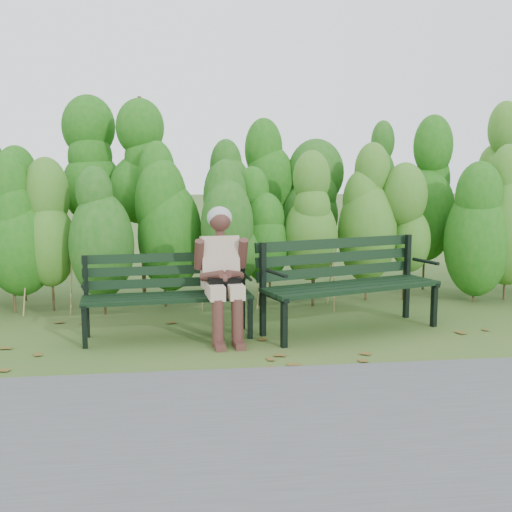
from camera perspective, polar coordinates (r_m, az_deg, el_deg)
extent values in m
plane|color=#325A20|center=(5.84, 0.43, -7.78)|extent=(80.00, 80.00, 0.00)
cube|color=#474749|center=(3.80, 4.96, -16.60)|extent=(60.00, 2.50, 0.01)
cylinder|color=#47381E|center=(7.26, -23.12, -2.08)|extent=(0.03, 0.03, 0.80)
cylinder|color=#47381E|center=(7.12, -18.38, -2.04)|extent=(0.03, 0.03, 0.80)
ellipsoid|color=#1B6013|center=(7.04, -18.60, 3.10)|extent=(0.64, 0.64, 1.44)
cylinder|color=#47381E|center=(7.02, -13.47, -1.99)|extent=(0.03, 0.03, 0.80)
ellipsoid|color=#1B6013|center=(6.94, -13.64, 3.22)|extent=(0.64, 0.64, 1.44)
cylinder|color=#47381E|center=(6.98, -8.47, -1.91)|extent=(0.03, 0.03, 0.80)
ellipsoid|color=#1B6013|center=(6.90, -8.58, 3.33)|extent=(0.64, 0.64, 1.44)
cylinder|color=#47381E|center=(6.99, -3.45, -1.83)|extent=(0.03, 0.03, 0.80)
ellipsoid|color=#1B6013|center=(6.91, -3.50, 3.41)|extent=(0.64, 0.64, 1.44)
cylinder|color=#47381E|center=(7.05, 1.52, -1.73)|extent=(0.03, 0.03, 0.80)
ellipsoid|color=#1B6013|center=(6.98, 1.53, 3.46)|extent=(0.64, 0.64, 1.44)
cylinder|color=#47381E|center=(7.17, 6.36, -1.62)|extent=(0.03, 0.03, 0.80)
ellipsoid|color=#1B6013|center=(7.09, 6.44, 3.49)|extent=(0.64, 0.64, 1.44)
cylinder|color=#47381E|center=(7.34, 11.01, -1.50)|extent=(0.03, 0.03, 0.80)
ellipsoid|color=#1B6013|center=(7.26, 11.14, 3.49)|extent=(0.64, 0.64, 1.44)
cylinder|color=#47381E|center=(7.55, 15.43, -1.38)|extent=(0.03, 0.03, 0.80)
ellipsoid|color=#1B6013|center=(7.47, 15.61, 3.47)|extent=(0.64, 0.64, 1.44)
cylinder|color=#47381E|center=(7.80, 19.59, -1.26)|extent=(0.03, 0.03, 0.80)
ellipsoid|color=#1B6013|center=(7.73, 19.81, 3.43)|extent=(0.64, 0.64, 1.44)
cylinder|color=#47381E|center=(8.18, -20.83, 0.15)|extent=(0.04, 0.04, 1.10)
ellipsoid|color=#195C13|center=(8.12, -21.13, 6.32)|extent=(0.70, 0.70, 1.98)
cylinder|color=#47381E|center=(8.03, -15.50, 0.25)|extent=(0.04, 0.04, 1.10)
ellipsoid|color=#195C13|center=(7.97, -15.73, 6.53)|extent=(0.70, 0.70, 1.98)
cylinder|color=#47381E|center=(7.95, -10.02, 0.34)|extent=(0.04, 0.04, 1.10)
ellipsoid|color=#195C13|center=(7.89, -10.17, 6.69)|extent=(0.70, 0.70, 1.98)
cylinder|color=#47381E|center=(7.95, -4.48, 0.43)|extent=(0.04, 0.04, 1.10)
ellipsoid|color=#195C13|center=(7.89, -4.55, 6.79)|extent=(0.70, 0.70, 1.98)
cylinder|color=#47381E|center=(8.02, 1.00, 0.52)|extent=(0.04, 0.04, 1.10)
ellipsoid|color=#195C13|center=(7.96, 1.02, 6.82)|extent=(0.70, 0.70, 1.98)
cylinder|color=#47381E|center=(8.16, 6.35, 0.60)|extent=(0.04, 0.04, 1.10)
ellipsoid|color=#195C13|center=(8.10, 6.44, 6.79)|extent=(0.70, 0.70, 1.98)
cylinder|color=#47381E|center=(8.38, 11.47, 0.68)|extent=(0.04, 0.04, 1.10)
ellipsoid|color=#195C13|center=(8.31, 11.63, 6.71)|extent=(0.70, 0.70, 1.98)
cylinder|color=#47381E|center=(8.65, 16.30, 0.74)|extent=(0.04, 0.04, 1.10)
ellipsoid|color=#195C13|center=(8.59, 16.52, 6.58)|extent=(0.70, 0.70, 1.98)
cylinder|color=#47381E|center=(8.98, 20.80, 0.80)|extent=(0.04, 0.04, 1.10)
ellipsoid|color=#195C13|center=(8.92, 21.08, 6.41)|extent=(0.70, 0.70, 1.98)
cube|color=brown|center=(5.55, -4.73, -8.61)|extent=(0.09, 0.11, 0.01)
cube|color=brown|center=(6.32, 2.16, -6.53)|extent=(0.11, 0.10, 0.01)
cube|color=brown|center=(6.66, 21.03, -6.32)|extent=(0.11, 0.10, 0.01)
cube|color=brown|center=(5.32, -17.26, -9.69)|extent=(0.10, 0.09, 0.01)
cube|color=brown|center=(6.47, -17.22, -6.56)|extent=(0.11, 0.11, 0.01)
cube|color=brown|center=(6.92, 5.70, -5.30)|extent=(0.10, 0.08, 0.01)
cube|color=brown|center=(5.96, -15.85, -7.74)|extent=(0.11, 0.11, 0.01)
cube|color=brown|center=(6.52, -11.52, -6.24)|extent=(0.11, 0.11, 0.01)
cube|color=brown|center=(6.32, 8.32, -6.62)|extent=(0.10, 0.09, 0.01)
cube|color=brown|center=(4.93, 1.02, -10.74)|extent=(0.11, 0.11, 0.01)
cube|color=brown|center=(6.78, 17.92, -5.92)|extent=(0.11, 0.11, 0.01)
cube|color=brown|center=(6.31, 12.09, -6.73)|extent=(0.11, 0.10, 0.01)
cube|color=brown|center=(6.56, -5.48, -6.05)|extent=(0.11, 0.09, 0.01)
cube|color=brown|center=(6.53, 19.49, -6.51)|extent=(0.10, 0.11, 0.01)
cube|color=brown|center=(6.33, 20.72, -7.04)|extent=(0.10, 0.11, 0.01)
cube|color=brown|center=(5.36, -22.62, -9.81)|extent=(0.09, 0.11, 0.01)
cube|color=brown|center=(5.29, 18.79, -9.87)|extent=(0.11, 0.10, 0.01)
cube|color=brown|center=(6.74, -2.99, -5.63)|extent=(0.10, 0.08, 0.01)
cube|color=brown|center=(6.71, 9.08, -5.78)|extent=(0.11, 0.11, 0.01)
cube|color=black|center=(5.62, -8.27, -4.27)|extent=(1.60, 0.24, 0.04)
cube|color=black|center=(5.73, -8.35, -4.04)|extent=(1.60, 0.24, 0.04)
cube|color=black|center=(5.84, -8.42, -3.82)|extent=(1.60, 0.24, 0.04)
cube|color=black|center=(5.95, -8.50, -3.61)|extent=(1.60, 0.24, 0.04)
cube|color=black|center=(6.01, -8.57, -2.54)|extent=(1.60, 0.20, 0.09)
cube|color=black|center=(6.00, -8.60, -1.34)|extent=(1.60, 0.20, 0.09)
cube|color=black|center=(6.00, -8.63, -0.15)|extent=(1.60, 0.20, 0.09)
cube|color=black|center=(5.66, -16.02, -6.50)|extent=(0.05, 0.05, 0.40)
cube|color=black|center=(5.99, -15.86, -3.75)|extent=(0.05, 0.05, 0.80)
cube|color=black|center=(5.79, -15.98, -4.32)|extent=(0.08, 0.45, 0.04)
cylinder|color=black|center=(5.71, -16.08, -2.49)|extent=(0.06, 0.34, 0.03)
cube|color=black|center=(5.76, -0.56, -5.94)|extent=(0.05, 0.05, 0.40)
cube|color=black|center=(6.08, -1.30, -3.27)|extent=(0.05, 0.05, 0.80)
cube|color=black|center=(5.89, -0.92, -3.81)|extent=(0.08, 0.45, 0.04)
cylinder|color=black|center=(5.81, -0.83, -2.01)|extent=(0.06, 0.34, 0.03)
cube|color=black|center=(5.89, 10.22, -3.19)|extent=(1.78, 0.68, 0.04)
cube|color=black|center=(5.99, 9.51, -2.98)|extent=(1.78, 0.68, 0.04)
cube|color=black|center=(6.09, 8.82, -2.78)|extent=(1.78, 0.68, 0.04)
cube|color=black|center=(6.20, 8.16, -2.59)|extent=(1.78, 0.68, 0.04)
cube|color=black|center=(6.25, 7.70, -1.44)|extent=(1.76, 0.63, 0.11)
cube|color=black|center=(6.25, 7.65, -0.12)|extent=(1.76, 0.63, 0.11)
cube|color=black|center=(6.24, 7.60, 1.19)|extent=(1.76, 0.63, 0.11)
cube|color=black|center=(5.47, 2.69, -6.38)|extent=(0.06, 0.06, 0.46)
cube|color=black|center=(5.80, 0.66, -3.22)|extent=(0.06, 0.06, 0.92)
cube|color=black|center=(5.60, 1.72, -3.84)|extent=(0.21, 0.50, 0.04)
cylinder|color=black|center=(5.51, 1.97, -1.65)|extent=(0.16, 0.38, 0.04)
cube|color=black|center=(6.47, 16.60, -4.48)|extent=(0.06, 0.06, 0.46)
cube|color=black|center=(6.75, 14.19, -1.89)|extent=(0.06, 0.06, 0.92)
cube|color=black|center=(6.58, 15.48, -2.37)|extent=(0.21, 0.50, 0.04)
cylinder|color=black|center=(6.50, 15.85, -0.49)|extent=(0.16, 0.38, 0.04)
cube|color=#C5AA93|center=(5.61, -3.94, -3.30)|extent=(0.18, 0.43, 0.13)
cube|color=#C5AA93|center=(5.63, -2.11, -3.23)|extent=(0.18, 0.43, 0.13)
cylinder|color=#4A2721|center=(5.50, -3.65, -6.41)|extent=(0.12, 0.12, 0.44)
cylinder|color=#4A2721|center=(5.53, -1.78, -6.32)|extent=(0.12, 0.12, 0.44)
cube|color=#4A2721|center=(5.47, -3.50, -8.54)|extent=(0.11, 0.21, 0.06)
cube|color=#4A2721|center=(5.50, -1.62, -8.44)|extent=(0.11, 0.21, 0.06)
cube|color=#C5AA93|center=(5.85, -3.47, -0.53)|extent=(0.38, 0.28, 0.52)
cylinder|color=#4A2721|center=(5.79, -3.46, 2.10)|extent=(0.09, 0.09, 0.10)
sphere|color=#4A2721|center=(5.77, -3.46, 3.39)|extent=(0.21, 0.21, 0.21)
ellipsoid|color=gray|center=(5.79, -3.50, 3.65)|extent=(0.24, 0.23, 0.22)
cylinder|color=#4A2721|center=(5.73, -5.44, 0.14)|extent=(0.11, 0.22, 0.31)
cylinder|color=#4A2721|center=(5.79, -1.29, 0.26)|extent=(0.11, 0.22, 0.31)
cylinder|color=#4A2721|center=(5.64, -4.19, -1.89)|extent=(0.25, 0.25, 0.13)
cylinder|color=#4A2721|center=(5.67, -2.07, -1.81)|extent=(0.22, 0.27, 0.13)
sphere|color=#4A2721|center=(5.60, -3.03, -2.15)|extent=(0.11, 0.11, 0.11)
cube|color=black|center=(5.62, -3.04, -2.84)|extent=(0.31, 0.15, 0.16)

